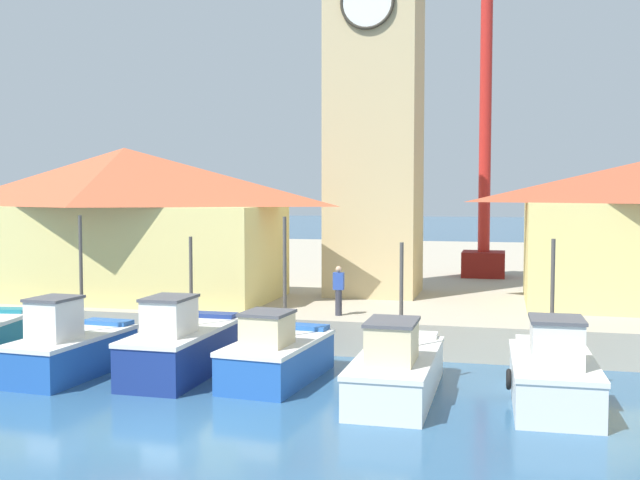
# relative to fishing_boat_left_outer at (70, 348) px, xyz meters

# --- Properties ---
(ground_plane) EXTENTS (300.00, 300.00, 0.00)m
(ground_plane) POSITION_rel_fishing_boat_left_outer_xyz_m (4.59, -4.27, -0.76)
(ground_plane) COLOR #2D567A
(quay_wharf) EXTENTS (120.00, 40.00, 1.10)m
(quay_wharf) POSITION_rel_fishing_boat_left_outer_xyz_m (4.59, 24.19, -0.22)
(quay_wharf) COLOR #A89E89
(quay_wharf) RESTS_ON ground
(fishing_boat_left_outer) EXTENTS (2.07, 4.25, 4.46)m
(fishing_boat_left_outer) POSITION_rel_fishing_boat_left_outer_xyz_m (0.00, 0.00, 0.00)
(fishing_boat_left_outer) COLOR #2356A8
(fishing_boat_left_outer) RESTS_ON ground
(fishing_boat_left_inner) EXTENTS (1.97, 4.80, 3.85)m
(fishing_boat_left_inner) POSITION_rel_fishing_boat_left_outer_xyz_m (3.02, 0.78, 0.04)
(fishing_boat_left_inner) COLOR navy
(fishing_boat_left_inner) RESTS_ON ground
(fishing_boat_mid_left) EXTENTS (2.31, 4.30, 4.44)m
(fishing_boat_mid_left) POSITION_rel_fishing_boat_left_outer_xyz_m (5.79, 0.81, -0.06)
(fishing_boat_mid_left) COLOR #2356A8
(fishing_boat_mid_left) RESTS_ON ground
(fishing_boat_center) EXTENTS (2.02, 5.23, 3.82)m
(fishing_boat_center) POSITION_rel_fishing_boat_left_outer_xyz_m (9.15, 0.04, -0.07)
(fishing_boat_center) COLOR silver
(fishing_boat_center) RESTS_ON ground
(fishing_boat_mid_right) EXTENTS (2.11, 4.50, 3.97)m
(fishing_boat_mid_right) POSITION_rel_fishing_boat_left_outer_xyz_m (12.90, 0.13, -0.01)
(fishing_boat_mid_right) COLOR silver
(fishing_boat_mid_right) RESTS_ON ground
(clock_tower) EXTENTS (3.97, 3.97, 16.69)m
(clock_tower) POSITION_rel_fishing_boat_left_outer_xyz_m (6.73, 10.86, 8.21)
(clock_tower) COLOR tan
(clock_tower) RESTS_ON quay_wharf
(warehouse_left) EXTENTS (11.85, 5.66, 5.70)m
(warehouse_left) POSITION_rel_fishing_boat_left_outer_xyz_m (-2.29, 7.48, 3.26)
(warehouse_left) COLOR #E5D17A
(warehouse_left) RESTS_ON quay_wharf
(port_crane_far) EXTENTS (3.85, 9.28, 19.35)m
(port_crane_far) POSITION_rel_fishing_boat_left_outer_xyz_m (10.84, 18.32, 8.02)
(port_crane_far) COLOR maroon
(port_crane_far) RESTS_ON quay_wharf
(dock_worker_near_tower) EXTENTS (0.34, 0.22, 1.62)m
(dock_worker_near_tower) POSITION_rel_fishing_boat_left_outer_xyz_m (6.50, 5.30, 1.18)
(dock_worker_near_tower) COLOR #33333D
(dock_worker_near_tower) RESTS_ON quay_wharf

